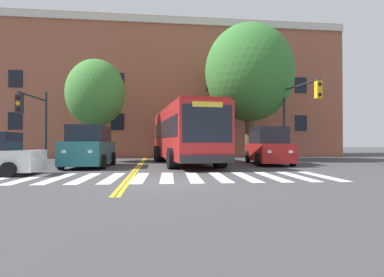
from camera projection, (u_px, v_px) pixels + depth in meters
name	position (u px, v px, depth m)	size (l,w,h in m)	color
ground_plane	(164.00, 182.00, 10.16)	(120.00, 120.00, 0.00)	#424244
crosswalk	(167.00, 177.00, 11.50)	(12.93, 3.96, 0.01)	white
lane_line_yellow_inner	(144.00, 158.00, 25.23)	(0.12, 36.00, 0.01)	gold
lane_line_yellow_outer	(146.00, 158.00, 25.25)	(0.12, 36.00, 0.01)	gold
city_bus	(184.00, 134.00, 18.62)	(3.87, 10.87, 3.45)	#B22323
car_teal_near_lane	(90.00, 147.00, 16.28)	(2.33, 4.74, 2.25)	#236B70
car_red_far_lane	(268.00, 147.00, 18.26)	(2.57, 4.97, 2.24)	#AD1E1E
car_grey_behind_bus	(161.00, 147.00, 29.07)	(2.43, 4.67, 1.84)	slate
traffic_light_near_corner	(298.00, 106.00, 19.21)	(0.67, 3.97, 5.43)	#28282D
traffic_light_far_corner	(35.00, 114.00, 17.31)	(0.42, 3.53, 4.54)	#28282D
street_tree_curbside_large	(250.00, 73.00, 22.27)	(7.51, 7.08, 10.16)	brown
street_tree_curbside_small	(95.00, 94.00, 20.46)	(5.30, 5.11, 7.02)	brown
building_facade	(124.00, 94.00, 29.81)	(40.68, 9.29, 12.29)	#9E5642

